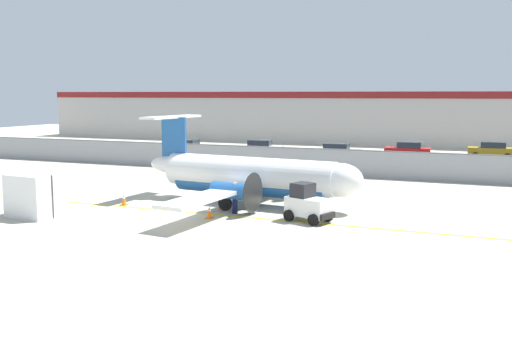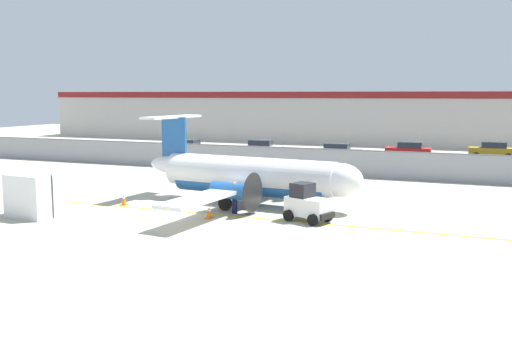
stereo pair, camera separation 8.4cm
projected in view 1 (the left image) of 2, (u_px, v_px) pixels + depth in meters
The scene contains 17 objects.
ground_plane at pixel (205, 214), 29.84m from camera, with size 140.00×140.00×0.01m.
perimeter_fence at pixel (297, 160), 44.43m from camera, with size 98.00×0.10×2.10m.
parking_lot_strip at pixel (333, 158), 55.16m from camera, with size 98.00×17.00×0.12m.
background_building at pixel (369, 118), 71.75m from camera, with size 91.00×8.10×6.50m.
commuter_airplane at pixel (253, 176), 32.20m from camera, with size 13.62×16.08×4.92m.
baggage_tug at pixel (308, 204), 28.01m from camera, with size 2.57×2.02×1.88m.
ground_crew_worker at pixel (235, 196), 29.74m from camera, with size 0.53×0.46×1.70m.
cargo_container at pixel (35, 195), 29.10m from camera, with size 2.58×2.21×2.20m.
traffic_cone_near_left at pixel (327, 200), 32.15m from camera, with size 0.36×0.36×0.64m.
traffic_cone_near_right at pixel (209, 212), 28.75m from camera, with size 0.36×0.36×0.64m.
traffic_cone_far_left at pixel (124, 200), 32.09m from camera, with size 0.36×0.36×0.64m.
traffic_cone_far_right at pixel (222, 203), 31.27m from camera, with size 0.36×0.36×0.64m.
parked_car_0 at pixel (188, 147), 57.09m from camera, with size 4.20×2.01×1.58m.
parked_car_1 at pixel (261, 148), 56.58m from camera, with size 4.35×2.33×1.58m.
parked_car_2 at pixel (338, 152), 52.62m from camera, with size 4.20×2.00×1.58m.
parked_car_3 at pixel (408, 150), 54.36m from camera, with size 4.28×2.17×1.58m.
parked_car_4 at pixel (491, 150), 54.42m from camera, with size 4.24×2.07×1.58m.
Camera 1 is at (13.32, -24.20, 6.24)m, focal length 40.00 mm.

